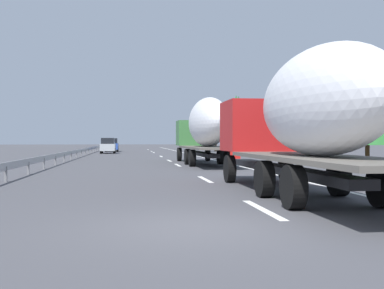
% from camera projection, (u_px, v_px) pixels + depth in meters
% --- Properties ---
extents(ground_plane, '(260.00, 260.00, 0.00)m').
position_uv_depth(ground_plane, '(142.00, 156.00, 48.51)').
color(ground_plane, '#424247').
extents(lane_stripe_0, '(3.20, 0.20, 0.01)m').
position_uv_depth(lane_stripe_0, '(263.00, 209.00, 11.07)').
color(lane_stripe_0, white).
rests_on(lane_stripe_0, ground_plane).
extents(lane_stripe_1, '(3.20, 0.20, 0.01)m').
position_uv_depth(lane_stripe_1, '(205.00, 179.00, 19.53)').
color(lane_stripe_1, white).
rests_on(lane_stripe_1, ground_plane).
extents(lane_stripe_2, '(3.20, 0.20, 0.01)m').
position_uv_depth(lane_stripe_2, '(178.00, 165.00, 30.68)').
color(lane_stripe_2, white).
rests_on(lane_stripe_2, ground_plane).
extents(lane_stripe_3, '(3.20, 0.20, 0.01)m').
position_uv_depth(lane_stripe_3, '(169.00, 161.00, 37.31)').
color(lane_stripe_3, white).
rests_on(lane_stripe_3, ground_plane).
extents(lane_stripe_4, '(3.20, 0.20, 0.01)m').
position_uv_depth(lane_stripe_4, '(161.00, 156.00, 47.03)').
color(lane_stripe_4, white).
rests_on(lane_stripe_4, ground_plane).
extents(lane_stripe_5, '(3.20, 0.20, 0.01)m').
position_uv_depth(lane_stripe_5, '(154.00, 153.00, 61.56)').
color(lane_stripe_5, white).
rests_on(lane_stripe_5, ground_plane).
extents(lane_stripe_6, '(3.20, 0.20, 0.01)m').
position_uv_depth(lane_stripe_6, '(152.00, 151.00, 67.89)').
color(lane_stripe_6, white).
rests_on(lane_stripe_6, ground_plane).
extents(lane_stripe_7, '(3.20, 0.20, 0.01)m').
position_uv_depth(lane_stripe_7, '(148.00, 150.00, 81.04)').
color(lane_stripe_7, white).
rests_on(lane_stripe_7, ground_plane).
extents(edge_line_right, '(110.00, 0.20, 0.01)m').
position_uv_depth(edge_line_right, '(190.00, 154.00, 54.18)').
color(edge_line_right, white).
rests_on(edge_line_right, ground_plane).
extents(truck_lead, '(14.28, 2.55, 4.27)m').
position_uv_depth(truck_lead, '(205.00, 127.00, 31.16)').
color(truck_lead, '#387038').
rests_on(truck_lead, ground_plane).
extents(truck_trailing, '(13.08, 2.55, 4.01)m').
position_uv_depth(truck_trailing, '(302.00, 115.00, 13.58)').
color(truck_trailing, '#B21919').
rests_on(truck_trailing, ground_plane).
extents(car_silver_hatch, '(4.08, 1.76, 1.87)m').
position_uv_depth(car_silver_hatch, '(108.00, 146.00, 57.68)').
color(car_silver_hatch, '#ADB2B7').
rests_on(car_silver_hatch, ground_plane).
extents(car_blue_sedan, '(4.16, 1.80, 1.86)m').
position_uv_depth(car_blue_sedan, '(112.00, 145.00, 66.00)').
color(car_blue_sedan, '#28479E').
rests_on(car_blue_sedan, ground_plane).
extents(road_sign, '(0.10, 0.90, 3.18)m').
position_uv_depth(road_sign, '(196.00, 135.00, 57.91)').
color(road_sign, gray).
rests_on(road_sign, ground_plane).
extents(tree_0, '(3.73, 3.73, 6.13)m').
position_uv_depth(tree_0, '(368.00, 101.00, 26.01)').
color(tree_0, '#472D19').
rests_on(tree_0, ground_plane).
extents(tree_1, '(3.66, 3.66, 5.42)m').
position_uv_depth(tree_1, '(198.00, 129.00, 77.92)').
color(tree_1, '#472D19').
rests_on(tree_1, ground_plane).
extents(tree_2, '(2.80, 2.80, 6.39)m').
position_uv_depth(tree_2, '(236.00, 118.00, 50.20)').
color(tree_2, '#472D19').
rests_on(tree_2, ground_plane).
extents(tree_3, '(3.29, 3.29, 6.63)m').
position_uv_depth(tree_3, '(216.00, 122.00, 67.59)').
color(tree_3, '#472D19').
rests_on(tree_3, ground_plane).
extents(tree_4, '(3.70, 3.70, 5.73)m').
position_uv_depth(tree_4, '(204.00, 129.00, 90.68)').
color(tree_4, '#472D19').
rests_on(tree_4, ground_plane).
extents(tree_5, '(2.58, 2.58, 6.72)m').
position_uv_depth(tree_5, '(239.00, 119.00, 55.08)').
color(tree_5, '#472D19').
rests_on(tree_5, ground_plane).
extents(guardrail_median, '(94.00, 0.10, 0.76)m').
position_uv_depth(guardrail_median, '(85.00, 150.00, 50.70)').
color(guardrail_median, '#9EA0A5').
rests_on(guardrail_median, ground_plane).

